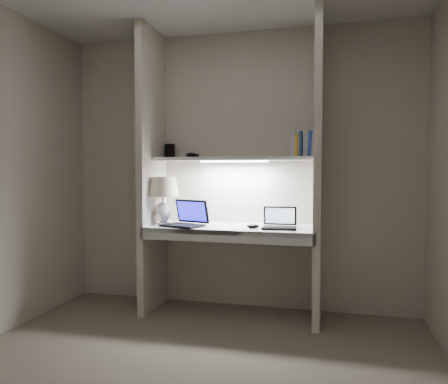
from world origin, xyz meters
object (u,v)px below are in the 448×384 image
(laptop_main, at_px, (186,220))
(speaker, at_px, (273,216))
(table_lamp, at_px, (163,192))
(book_row, at_px, (303,145))
(laptop_netbook, at_px, (280,223))

(laptop_main, xyz_separation_m, speaker, (0.71, 0.31, 0.02))
(table_lamp, distance_m, book_row, 1.29)
(table_lamp, bearing_deg, speaker, 14.61)
(table_lamp, height_order, laptop_main, table_lamp)
(speaker, distance_m, book_row, 0.68)
(laptop_main, distance_m, laptop_netbook, 0.80)
(table_lamp, bearing_deg, book_row, 8.85)
(laptop_main, bearing_deg, speaker, 41.15)
(laptop_netbook, distance_m, book_row, 0.71)
(laptop_main, bearing_deg, laptop_netbook, 21.02)
(table_lamp, height_order, speaker, table_lamp)
(book_row, bearing_deg, laptop_main, -165.58)
(book_row, bearing_deg, laptop_netbook, -129.98)
(speaker, bearing_deg, laptop_netbook, -79.91)
(laptop_netbook, relative_size, speaker, 1.95)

